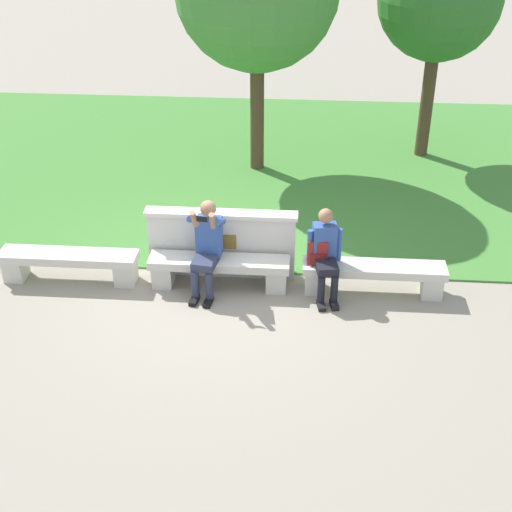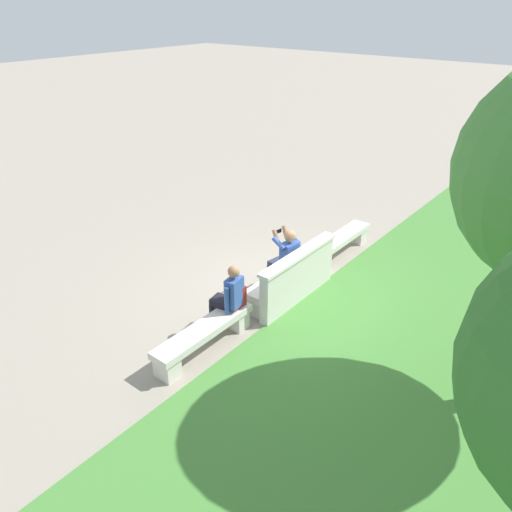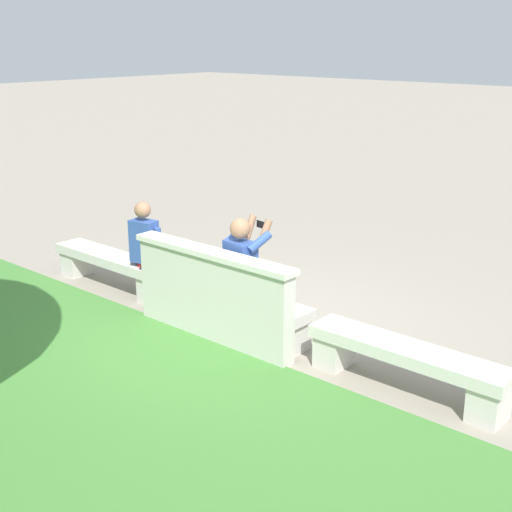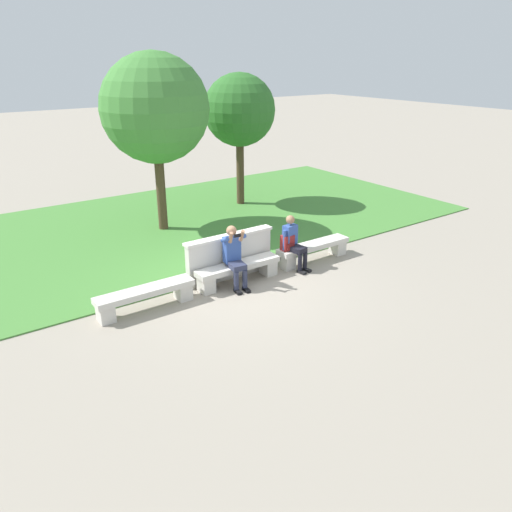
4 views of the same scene
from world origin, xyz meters
The scene contains 8 objects.
ground_plane centered at (0.00, 0.00, 0.00)m, with size 80.00×80.00×0.00m, color gray.
bench_main centered at (-2.15, 0.00, 0.30)m, with size 1.97×0.40×0.45m.
bench_near centered at (0.00, 0.00, 0.30)m, with size 1.97×0.40×0.45m.
bench_mid centered at (2.15, 0.00, 0.30)m, with size 1.97×0.40×0.45m.
backrest_wall_with_plaque centered at (0.00, 0.34, 0.52)m, with size 2.15×0.24×1.01m.
person_photographer centered at (-0.15, -0.08, 0.74)m, with size 0.51×0.76×1.32m.
person_distant centered at (1.47, -0.07, 0.67)m, with size 0.47×0.71×1.26m.
backpack centered at (1.36, 0.01, 0.63)m, with size 0.28×0.24×0.43m.
Camera 2 is at (6.69, 4.67, 5.12)m, focal length 35.00 mm.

